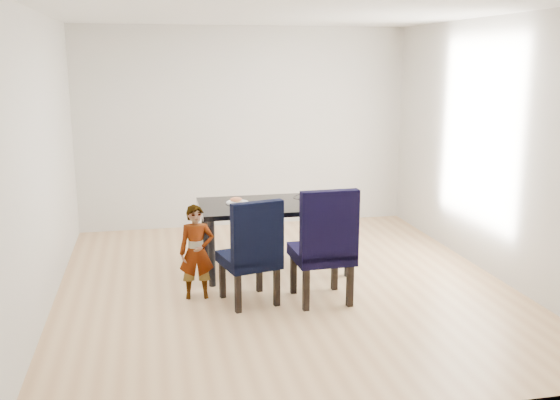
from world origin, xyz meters
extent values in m
cube|color=tan|center=(0.00, 0.00, -0.01)|extent=(4.50, 5.00, 0.01)
cube|color=white|center=(0.00, 0.00, 2.71)|extent=(4.50, 5.00, 0.01)
cube|color=beige|center=(0.00, 2.50, 1.35)|extent=(4.50, 0.01, 2.70)
cube|color=white|center=(0.00, -2.50, 1.35)|extent=(4.50, 0.01, 2.70)
cube|color=silver|center=(-2.25, 0.00, 1.35)|extent=(0.01, 5.00, 2.70)
cube|color=white|center=(2.25, 0.00, 1.35)|extent=(0.01, 5.00, 2.70)
cube|color=black|center=(0.00, 0.50, 0.38)|extent=(1.60, 0.90, 0.75)
cube|color=black|center=(-0.42, -0.36, 0.51)|extent=(0.59, 0.61, 1.02)
cube|color=black|center=(0.26, -0.45, 0.56)|extent=(0.55, 0.58, 1.12)
imported|color=orange|center=(-0.89, -0.15, 0.46)|extent=(0.34, 0.23, 0.92)
cylinder|color=silver|center=(-0.39, 0.58, 0.76)|extent=(0.30, 0.30, 0.01)
ellipsoid|color=#B96A42|center=(-0.40, 0.59, 0.79)|extent=(0.13, 0.06, 0.05)
imported|color=black|center=(0.48, 0.46, 0.76)|extent=(0.37, 0.33, 0.02)
torus|color=black|center=(0.37, 0.61, 0.75)|extent=(0.14, 0.14, 0.01)
camera|label=1|loc=(-1.29, -5.90, 2.25)|focal=40.00mm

